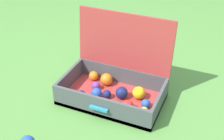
{
  "coord_description": "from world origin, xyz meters",
  "views": [
    {
      "loc": [
        0.55,
        -1.3,
        1.18
      ],
      "look_at": [
        -0.03,
        0.07,
        0.22
      ],
      "focal_mm": 49.14,
      "sensor_mm": 36.0,
      "label": 1
    }
  ],
  "objects": [
    {
      "name": "ground_plane",
      "position": [
        0.0,
        0.0,
        0.0
      ],
      "size": [
        16.0,
        16.0,
        0.0
      ],
      "primitive_type": "plane",
      "color": "#569342"
    },
    {
      "name": "open_suitcase",
      "position": [
        -0.03,
        0.11,
        0.11
      ],
      "size": [
        0.61,
        0.42,
        0.49
      ],
      "color": "#B23838",
      "rests_on": "ground"
    }
  ]
}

